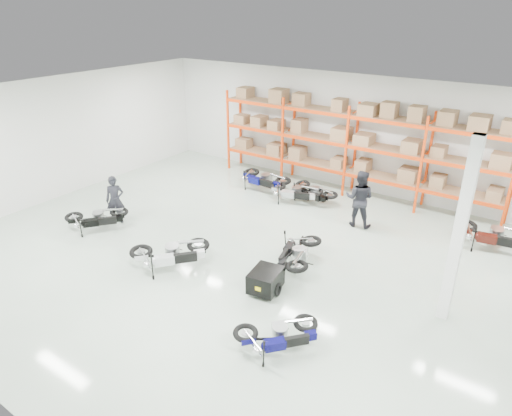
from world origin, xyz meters
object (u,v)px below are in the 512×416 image
Objects in this scene: moto_back_a at (263,176)px; person_left at (115,200)px; moto_touring_right at (297,249)px; moto_blue_centre at (279,331)px; moto_back_b at (295,189)px; trailer at (266,280)px; moto_black_far_left at (96,215)px; moto_silver_left at (170,249)px; moto_back_d at (495,231)px; person_back at (359,199)px; moto_back_c at (312,189)px.

moto_back_a is 1.16× the size of person_left.
moto_back_a is (-4.04, 4.29, 0.03)m from moto_touring_right.
moto_blue_centre is 8.08m from moto_back_b.
trailer is at bearing -7.82° from moto_blue_centre.
trailer is (6.58, 0.18, -0.16)m from moto_black_far_left.
moto_blue_centre is 2.16m from trailer.
moto_back_b is (-2.37, 5.52, 0.17)m from trailer.
moto_black_far_left is (-8.00, 1.44, 0.03)m from moto_blue_centre.
moto_silver_left reaches higher than moto_back_d.
moto_back_d is (6.78, 0.39, 0.06)m from moto_back_b.
trailer is 7.15m from moto_back_a.
moto_back_d is at bearing -100.18° from moto_back_b.
moto_touring_right is at bearing 126.09° from moto_back_d.
person_back is at bearing -103.23° from moto_black_far_left.
moto_touring_right is 3.48m from person_back.
moto_black_far_left is at bearing 161.14° from moto_back_a.
moto_touring_right is at bearing -25.23° from moto_blue_centre.
moto_back_d is at bearing -85.98° from moto_back_a.
moto_back_c reaches higher than moto_blue_centre.
moto_back_b is 6.80m from moto_back_d.
moto_touring_right reaches higher than moto_black_far_left.
moto_back_c is 1.03× the size of person_left.
moto_back_c is at bearing -32.19° from person_back.
moto_back_b is 2.81m from person_back.
trailer is at bearing -146.76° from moto_back_c.
moto_blue_centre is 0.97× the size of moto_back_c.
moto_silver_left is 1.14× the size of moto_back_c.
moto_back_a reaches higher than moto_back_c.
person_back is (2.74, -0.49, 0.44)m from moto_back_b.
person_left is at bearing 126.97° from moto_back_b.
person_back is at bearing -12.23° from person_left.
moto_blue_centre reaches higher than trailer.
moto_back_a is 4.51m from person_back.
person_left is at bearing 24.63° from moto_silver_left.
trailer is 0.79× the size of person_back.
person_left reaches higher than moto_silver_left.
moto_back_c is at bearing -25.62° from moto_blue_centre.
moto_black_far_left is at bearing 172.70° from trailer.
moto_back_d is at bearing -111.15° from moto_black_far_left.
moto_blue_centre is at bearing -60.85° from person_left.
moto_black_far_left is 6.58m from moto_back_a.
moto_back_d reaches higher than moto_back_b.
moto_black_far_left reaches higher than moto_blue_centre.
moto_touring_right is 5.89m from moto_back_a.
moto_black_far_left is at bearing -178.71° from moto_touring_right.
moto_black_far_left is 0.99× the size of moto_back_b.
moto_back_b is at bearing -53.68° from moto_silver_left.
moto_blue_centre is 0.85× the size of moto_back_d.
moto_back_c is 2.44m from person_back.
moto_blue_centre is 3.52m from moto_touring_right.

